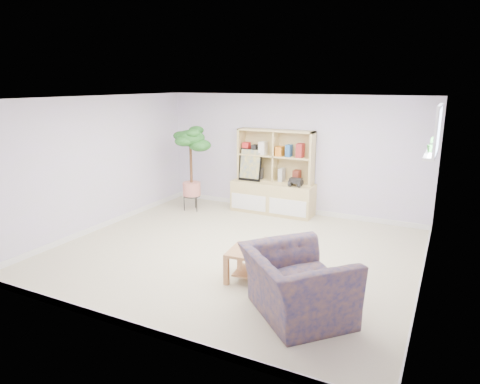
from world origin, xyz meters
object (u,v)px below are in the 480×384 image
at_px(storage_unit, 273,172).
at_px(floor_tree, 191,169).
at_px(coffee_table, 267,268).
at_px(armchair, 297,280).

distance_m(storage_unit, floor_tree, 1.70).
bearing_deg(floor_tree, storage_unit, 20.94).
bearing_deg(coffee_table, armchair, -50.16).
height_order(coffee_table, armchair, armchair).
relative_size(floor_tree, armchair, 1.48).
relative_size(coffee_table, floor_tree, 0.59).
height_order(storage_unit, floor_tree, floor_tree).
bearing_deg(coffee_table, storage_unit, 105.50).
xyz_separation_m(coffee_table, floor_tree, (-2.74, 2.41, 0.67)).
bearing_deg(armchair, storage_unit, -20.06).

